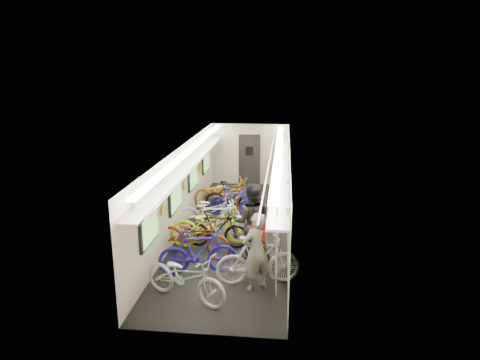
% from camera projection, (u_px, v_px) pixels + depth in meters
% --- Properties ---
extents(train_car_shell, '(10.00, 10.00, 10.00)m').
position_uv_depth(train_car_shell, '(225.00, 168.00, 12.58)').
color(train_car_shell, black).
rests_on(train_car_shell, ground).
extents(bicycle_0, '(2.02, 1.39, 1.01)m').
position_uv_depth(bicycle_0, '(185.00, 277.00, 8.46)').
color(bicycle_0, silver).
rests_on(bicycle_0, ground).
extents(bicycle_1, '(1.84, 0.88, 1.06)m').
position_uv_depth(bicycle_1, '(198.00, 252.00, 9.51)').
color(bicycle_1, '#281BA2').
rests_on(bicycle_1, ground).
extents(bicycle_2, '(2.08, 1.26, 1.03)m').
position_uv_depth(bicycle_2, '(195.00, 236.00, 10.47)').
color(bicycle_2, maroon).
rests_on(bicycle_2, ground).
extents(bicycle_3, '(1.65, 0.51, 0.99)m').
position_uv_depth(bicycle_3, '(217.00, 229.00, 10.97)').
color(bicycle_3, black).
rests_on(bicycle_3, ground).
extents(bicycle_4, '(2.28, 1.27, 1.13)m').
position_uv_depth(bicycle_4, '(212.00, 225.00, 11.08)').
color(bicycle_4, '#CFE115').
rests_on(bicycle_4, ground).
extents(bicycle_5, '(1.89, 0.72, 1.11)m').
position_uv_depth(bicycle_5, '(215.00, 221.00, 11.36)').
color(bicycle_5, white).
rests_on(bicycle_5, ground).
extents(bicycle_6, '(1.83, 0.82, 0.93)m').
position_uv_depth(bicycle_6, '(210.00, 211.00, 12.41)').
color(bicycle_6, '#B3B4B8').
rests_on(bicycle_6, ground).
extents(bicycle_7, '(1.64, 0.77, 0.95)m').
position_uv_depth(bicycle_7, '(233.00, 202.00, 13.24)').
color(bicycle_7, '#1D21AE').
rests_on(bicycle_7, ground).
extents(bicycle_8, '(2.32, 1.27, 1.15)m').
position_uv_depth(bicycle_8, '(225.00, 196.00, 13.50)').
color(bicycle_8, '#A03F11').
rests_on(bicycle_8, ground).
extents(bicycle_9, '(1.78, 0.54, 1.06)m').
position_uv_depth(bicycle_9, '(232.00, 197.00, 13.53)').
color(bicycle_9, black).
rests_on(bicycle_9, ground).
extents(bicycle_10, '(1.84, 0.99, 0.92)m').
position_uv_depth(bicycle_10, '(227.00, 191.00, 14.47)').
color(bicycle_10, yellow).
rests_on(bicycle_10, ground).
extents(bicycle_11, '(1.89, 0.90, 1.10)m').
position_uv_depth(bicycle_11, '(258.00, 260.00, 9.08)').
color(bicycle_11, silver).
rests_on(bicycle_11, ground).
extents(passenger_near, '(0.74, 0.67, 1.69)m').
position_uv_depth(passenger_near, '(257.00, 251.00, 8.80)').
color(passenger_near, gray).
rests_on(passenger_near, ground).
extents(passenger_mid, '(0.96, 0.76, 1.90)m').
position_uv_depth(passenger_mid, '(251.00, 222.00, 10.20)').
color(passenger_mid, black).
rests_on(passenger_mid, ground).
extents(backpack, '(0.29, 0.23, 0.38)m').
position_uv_depth(backpack, '(259.00, 231.00, 8.73)').
color(backpack, red).
rests_on(backpack, passenger_near).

